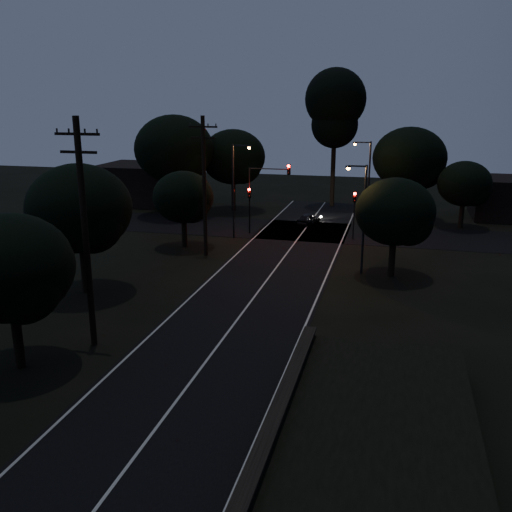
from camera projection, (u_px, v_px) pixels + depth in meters
The scene contains 20 objects.
road_surface at pixel (280, 263), 41.84m from camera, with size 60.00×70.00×0.03m.
utility_pole_mid at pixel (85, 231), 26.65m from camera, with size 2.20×0.30×11.00m.
utility_pole_far at pixel (204, 184), 42.59m from camera, with size 2.20×0.30×10.50m.
tree_left_b at pixel (12, 271), 24.47m from camera, with size 5.56×5.56×7.06m.
tree_left_c at pixel (82, 211), 34.22m from camera, with size 6.34×6.34×8.01m.
tree_left_d at pixel (185, 199), 45.32m from camera, with size 4.87×4.87×6.18m.
tree_far_nw at pixel (235, 158), 59.91m from camera, with size 6.78×6.78×8.58m.
tree_far_w at pixel (176, 151), 57.03m from camera, with size 7.96×7.96×10.14m.
tree_far_ne at pixel (412, 160), 55.61m from camera, with size 7.15×7.15×9.05m.
tree_far_e at pixel (466, 185), 52.20m from camera, with size 4.88×4.88×6.19m.
tree_right_a at pixel (398, 214), 37.61m from camera, with size 5.28×5.28×6.72m.
tall_pine at pixel (335, 107), 61.04m from camera, with size 6.54×6.54×14.86m.
building_left at pixel (146, 184), 65.44m from camera, with size 10.00×8.00×4.40m, color black.
signal_left at pixel (249, 202), 50.44m from camera, with size 0.28×0.35×4.10m.
signal_right at pixel (354, 207), 48.29m from camera, with size 0.28×0.35×4.10m.
signal_mast at pixel (268, 186), 49.65m from camera, with size 3.70×0.35×6.25m.
streetlight_a at pixel (235, 185), 48.27m from camera, with size 1.66×0.26×8.00m.
streetlight_b at pixel (367, 179), 51.39m from camera, with size 1.66×0.26×8.00m.
streetlight_c at pixel (362, 212), 38.27m from camera, with size 1.46×0.26×7.50m.
car at pixel (309, 219), 54.59m from camera, with size 1.26×3.13×1.06m, color black.
Camera 1 is at (8.08, -8.25, 11.80)m, focal length 40.00 mm.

